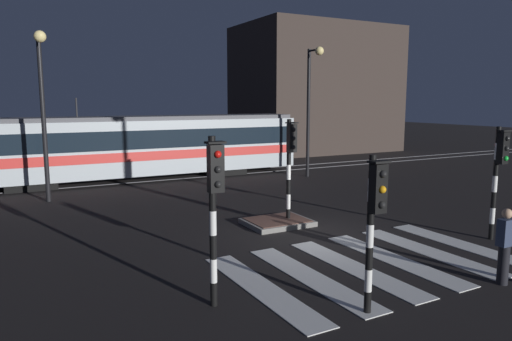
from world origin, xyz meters
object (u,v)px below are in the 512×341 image
object	(u,v)px
traffic_light_corner_near_left	(214,196)
traffic_light_kerb_mid_left	(374,211)
traffic_light_corner_near_right	(499,166)
traffic_light_median_centre	(290,156)
street_lamp_trackside_right	(311,95)
street_lamp_trackside_left	(42,95)
pedestrian_waiting_at_kerb	(505,246)
tram	(134,146)

from	to	relation	value
traffic_light_corner_near_left	traffic_light_kerb_mid_left	distance (m)	2.99
traffic_light_corner_near_right	traffic_light_median_centre	bearing A→B (deg)	134.67
street_lamp_trackside_right	street_lamp_trackside_left	bearing A→B (deg)	-178.07
street_lamp_trackside_right	pedestrian_waiting_at_kerb	xyz separation A→B (m)	(-4.68, -14.30, -3.41)
traffic_light_corner_near_right	pedestrian_waiting_at_kerb	world-z (taller)	traffic_light_corner_near_right
traffic_light_median_centre	street_lamp_trackside_right	xyz separation A→B (m)	(6.09, 7.70, 2.02)
street_lamp_trackside_left	street_lamp_trackside_right	bearing A→B (deg)	1.93
traffic_light_kerb_mid_left	street_lamp_trackside_right	bearing A→B (deg)	59.58
traffic_light_corner_near_right	traffic_light_corner_near_left	bearing A→B (deg)	-177.56
traffic_light_corner_near_right	street_lamp_trackside_left	xyz separation A→B (m)	(-10.99, 11.61, 2.04)
traffic_light_corner_near_right	traffic_light_kerb_mid_left	distance (m)	6.80
traffic_light_corner_near_left	street_lamp_trackside_left	distance (m)	12.32
street_lamp_trackside_right	pedestrian_waiting_at_kerb	distance (m)	15.42
street_lamp_trackside_left	tram	bearing A→B (deg)	41.26
traffic_light_corner_near_left	traffic_light_median_centre	size ratio (longest dim) A/B	0.98
traffic_light_kerb_mid_left	tram	distance (m)	17.48
traffic_light_corner_near_left	tram	size ratio (longest dim) A/B	0.19
traffic_light_corner_near_left	traffic_light_corner_near_right	bearing A→B (deg)	2.44
traffic_light_corner_near_left	pedestrian_waiting_at_kerb	size ratio (longest dim) A/B	1.97
traffic_light_corner_near_right	tram	distance (m)	16.79
traffic_light_corner_near_right	tram	bearing A→B (deg)	113.38
traffic_light_median_centre	street_lamp_trackside_left	world-z (taller)	street_lamp_trackside_left
traffic_light_median_centre	traffic_light_corner_near_right	bearing A→B (deg)	-45.33
traffic_light_corner_near_right	street_lamp_trackside_left	world-z (taller)	street_lamp_trackside_left
traffic_light_kerb_mid_left	street_lamp_trackside_right	xyz separation A→B (m)	(8.28, 14.10, 2.28)
traffic_light_corner_near_right	street_lamp_trackside_right	bearing A→B (deg)	81.48
tram	street_lamp_trackside_left	bearing A→B (deg)	-138.74
traffic_light_corner_near_left	tram	world-z (taller)	tram
traffic_light_kerb_mid_left	traffic_light_median_centre	distance (m)	6.77
traffic_light_median_centre	pedestrian_waiting_at_kerb	world-z (taller)	traffic_light_median_centre
traffic_light_kerb_mid_left	street_lamp_trackside_left	distance (m)	14.57
traffic_light_kerb_mid_left	tram	world-z (taller)	tram
traffic_light_kerb_mid_left	street_lamp_trackside_right	size ratio (longest dim) A/B	0.46
traffic_light_median_centre	tram	world-z (taller)	tram
traffic_light_corner_near_left	pedestrian_waiting_at_kerb	xyz separation A→B (m)	(6.07, -1.88, -1.35)
street_lamp_trackside_right	tram	size ratio (longest dim) A/B	0.38
traffic_light_kerb_mid_left	pedestrian_waiting_at_kerb	xyz separation A→B (m)	(3.60, -0.19, -1.13)
street_lamp_trackside_left	traffic_light_corner_near_left	bearing A→B (deg)	-80.28
traffic_light_median_centre	tram	xyz separation A→B (m)	(-2.37, 11.07, -0.52)
traffic_light_median_centre	street_lamp_trackside_left	size ratio (longest dim) A/B	0.52
traffic_light_kerb_mid_left	tram	xyz separation A→B (m)	(-0.18, 17.47, -0.26)
traffic_light_corner_near_left	traffic_light_median_centre	world-z (taller)	traffic_light_median_centre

